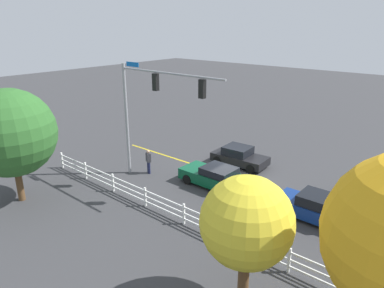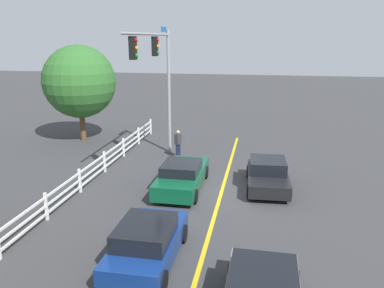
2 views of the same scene
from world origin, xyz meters
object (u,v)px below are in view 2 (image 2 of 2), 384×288
object	(u,v)px
car_3	(147,242)
pedestrian	(178,143)
car_0	(182,176)
car_2	(268,175)
tree_1	(79,82)

from	to	relation	value
car_3	pedestrian	bearing A→B (deg)	7.69
car_0	pedestrian	bearing A→B (deg)	14.65
car_2	tree_1	xyz separation A→B (m)	(6.77, 12.73, 3.43)
car_2	tree_1	bearing A→B (deg)	-121.00
car_2	car_3	size ratio (longest dim) A/B	0.98
car_2	car_0	bearing A→B (deg)	-80.44
car_0	car_3	size ratio (longest dim) A/B	1.14
car_0	tree_1	world-z (taller)	tree_1
car_0	tree_1	size ratio (longest dim) A/B	0.72
car_0	car_2	world-z (taller)	car_2
car_3	pedestrian	distance (m)	11.26
car_2	tree_1	size ratio (longest dim) A/B	0.62
tree_1	pedestrian	bearing A→B (deg)	-110.81
pedestrian	tree_1	bearing A→B (deg)	-176.04
car_0	pedestrian	size ratio (longest dim) A/B	2.80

